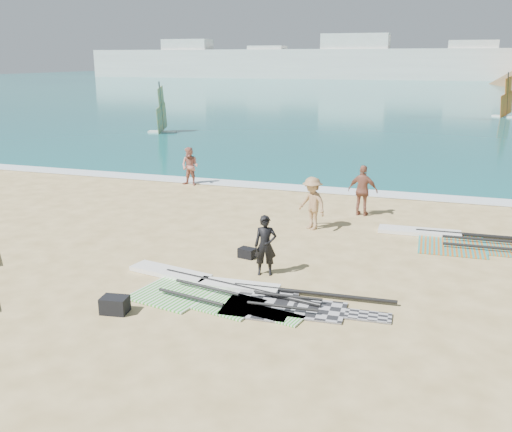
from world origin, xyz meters
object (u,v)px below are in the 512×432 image
(person_wetsuit, at_px, (265,246))
(beachgoer_mid, at_px, (312,203))
(gear_bag_near, at_px, (115,305))
(beachgoer_back, at_px, (363,191))
(rig_green, at_px, (194,287))
(rig_grey, at_px, (272,297))
(rig_orange, at_px, (460,240))
(gear_bag_far, at_px, (247,253))
(beachgoer_left, at_px, (190,166))

(person_wetsuit, xyz_separation_m, beachgoer_mid, (0.22, 4.51, 0.08))
(gear_bag_near, distance_m, beachgoer_back, 10.96)
(rig_green, distance_m, person_wetsuit, 2.20)
(rig_green, relative_size, person_wetsuit, 3.37)
(person_wetsuit, distance_m, beachgoer_mid, 4.52)
(rig_grey, distance_m, person_wetsuit, 1.81)
(beachgoer_back, bearing_deg, rig_orange, 154.35)
(beachgoer_mid, bearing_deg, rig_grey, -52.20)
(rig_green, relative_size, gear_bag_near, 9.21)
(gear_bag_far, distance_m, beachgoer_back, 6.26)
(beachgoer_mid, height_order, beachgoer_back, beachgoer_back)
(rig_orange, height_order, gear_bag_near, gear_bag_near)
(rig_grey, height_order, person_wetsuit, person_wetsuit)
(gear_bag_far, height_order, beachgoer_mid, beachgoer_mid)
(rig_green, relative_size, beachgoer_mid, 3.06)
(rig_green, xyz_separation_m, beachgoer_left, (-5.16, 11.05, 0.81))
(beachgoer_mid, distance_m, beachgoer_back, 2.66)
(gear_bag_far, relative_size, beachgoer_left, 0.27)
(gear_bag_far, xyz_separation_m, beachgoer_back, (2.48, 5.69, 0.79))
(gear_bag_near, bearing_deg, beachgoer_mid, 70.73)
(gear_bag_near, height_order, beachgoer_left, beachgoer_left)
(rig_grey, bearing_deg, beachgoer_mid, 91.40)
(gear_bag_near, bearing_deg, beachgoer_back, 67.92)
(rig_green, bearing_deg, rig_grey, 11.18)
(rig_grey, xyz_separation_m, gear_bag_far, (-1.53, 2.62, 0.09))
(rig_orange, relative_size, gear_bag_far, 13.21)
(rig_green, relative_size, beachgoer_back, 2.93)
(rig_grey, xyz_separation_m, person_wetsuit, (-0.64, 1.52, 0.76))
(rig_green, distance_m, gear_bag_far, 2.66)
(beachgoer_mid, bearing_deg, person_wetsuit, -58.93)
(rig_grey, xyz_separation_m, rig_orange, (4.35, 6.14, 0.00))
(gear_bag_near, relative_size, person_wetsuit, 0.37)
(gear_bag_near, bearing_deg, person_wetsuit, 52.90)
(beachgoer_mid, bearing_deg, beachgoer_left, 177.34)
(rig_grey, bearing_deg, rig_orange, 52.14)
(rig_orange, height_order, beachgoer_back, beachgoer_back)
(rig_grey, height_order, rig_green, rig_green)
(rig_green, bearing_deg, gear_bag_near, -109.98)
(rig_grey, relative_size, gear_bag_near, 8.30)
(person_wetsuit, bearing_deg, gear_bag_near, -142.54)
(rig_green, bearing_deg, gear_bag_far, 90.45)
(person_wetsuit, bearing_deg, rig_orange, 27.39)
(gear_bag_far, bearing_deg, person_wetsuit, -50.97)
(rig_orange, height_order, beachgoer_mid, beachgoer_mid)
(rig_green, bearing_deg, rig_orange, 55.25)
(gear_bag_near, xyz_separation_m, person_wetsuit, (2.52, 3.34, 0.62))
(rig_green, bearing_deg, beachgoer_left, 126.50)
(person_wetsuit, bearing_deg, gear_bag_far, 113.59)
(gear_bag_near, relative_size, beachgoer_back, 0.32)
(gear_bag_near, xyz_separation_m, beachgoer_back, (4.11, 10.13, 0.74))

